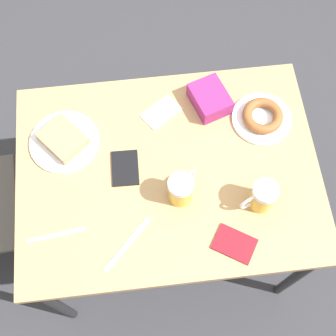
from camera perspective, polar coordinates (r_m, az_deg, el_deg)
The scene contains 12 objects.
ground_plane at distance 2.25m, azimuth 0.00°, elevation -7.67°, with size 8.00×8.00×0.00m, color #333338.
table at distance 1.61m, azimuth 0.00°, elevation -1.23°, with size 0.74×1.01×0.74m.
plate_with_cake at distance 1.62m, azimuth -12.62°, elevation 3.33°, with size 0.24×0.24×0.05m.
plate_with_donut at distance 1.65m, azimuth 11.42°, elevation 6.12°, with size 0.21×0.21×0.04m.
beer_mug_left at distance 1.48m, azimuth 11.40°, elevation -3.41°, with size 0.08×0.12×0.11m.
beer_mug_center at distance 1.46m, azimuth 1.60°, elevation -2.57°, with size 0.10×0.10×0.11m.
napkin_folded at distance 1.65m, azimuth -0.75°, elevation 6.82°, with size 0.14×0.15×0.00m.
fork at distance 1.52m, azimuth -13.45°, elevation -7.95°, with size 0.03×0.18×0.00m.
knife at distance 1.47m, azimuth -4.94°, elevation -9.22°, with size 0.16×0.16×0.00m.
passport_near_edge at distance 1.56m, azimuth -5.25°, elevation -0.01°, with size 0.13×0.09×0.01m.
passport_far_edge at distance 1.48m, azimuth 8.10°, elevation -9.15°, with size 0.14×0.15×0.01m.
blue_pouch at distance 1.64m, azimuth 5.12°, elevation 8.39°, with size 0.17×0.15×0.06m.
Camera 1 is at (-0.60, 0.07, 2.17)m, focal length 50.00 mm.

